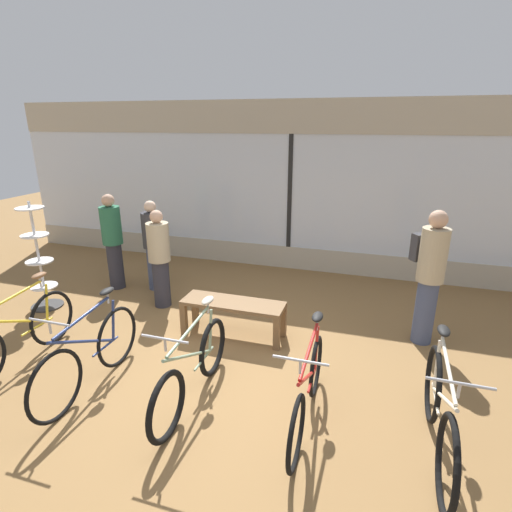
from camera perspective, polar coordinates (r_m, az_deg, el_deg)
ground_plane at (r=4.84m, az=-6.20°, el=-16.99°), size 24.00×24.00×0.00m
shop_back_wall at (r=7.72m, az=4.91°, el=9.86°), size 12.00×0.08×3.20m
bicycle_far_left at (r=5.64m, az=-30.80°, el=-9.57°), size 0.46×1.79×1.04m
bicycle_left at (r=4.82m, az=-22.60°, el=-12.91°), size 0.46×1.71×1.05m
bicycle_center at (r=4.35m, az=-9.02°, el=-15.74°), size 0.46×1.73×1.02m
bicycle_right at (r=4.06m, az=7.40°, el=-18.46°), size 0.46×1.67×1.01m
bicycle_far_right at (r=4.05m, az=24.73°, el=-19.84°), size 0.46×1.76×1.06m
accessory_rack at (r=7.02m, az=-28.45°, el=-1.18°), size 0.48×0.48×1.70m
display_bench at (r=5.47m, az=-3.29°, el=-7.43°), size 1.40×0.44×0.51m
customer_near_rack at (r=6.36m, az=-13.62°, el=-0.21°), size 0.48×0.48×1.56m
customer_by_window at (r=7.29m, az=-19.79°, el=2.15°), size 0.47×0.47×1.67m
customer_mid_floor at (r=7.06m, az=-14.47°, el=1.66°), size 0.36×0.36×1.57m
customer_near_bench at (r=5.56m, az=23.53°, el=-2.27°), size 0.50×0.56×1.80m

